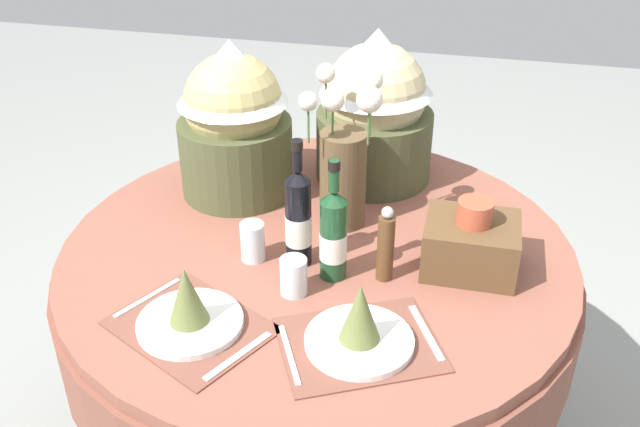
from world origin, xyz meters
The scene contains 12 objects.
dining_table centered at (0.00, 0.00, 0.61)m, with size 1.38×1.38×0.77m.
place_setting_left centered at (-0.20, -0.39, 0.81)m, with size 0.42×0.39×0.16m.
place_setting_right centered at (0.18, -0.36, 0.81)m, with size 0.42×0.38×0.16m.
flower_vase centered at (0.04, 0.13, 0.95)m, with size 0.21×0.21×0.45m.
wine_bottle_left centered at (0.07, -0.12, 0.89)m, with size 0.07×0.07×0.32m.
wine_bottle_centre centered at (-0.03, -0.08, 0.90)m, with size 0.07×0.07×0.34m.
tumbler_near_left centered at (-0.15, -0.10, 0.82)m, with size 0.06×0.06×0.10m, color silver.
tumbler_near_right centered at (-0.01, -0.21, 0.81)m, with size 0.07×0.07×0.10m, color silver.
pepper_mill centered at (0.20, -0.10, 0.86)m, with size 0.04×0.04×0.20m.
gift_tub_back_left centered at (-0.30, 0.24, 1.01)m, with size 0.33×0.33×0.46m.
gift_tub_back_centre centered at (0.08, 0.43, 1.01)m, with size 0.35×0.35×0.47m.
woven_basket_side_right centered at (0.40, -0.01, 0.84)m, with size 0.23×0.19×0.19m.
Camera 1 is at (0.37, -1.54, 1.81)m, focal length 40.16 mm.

